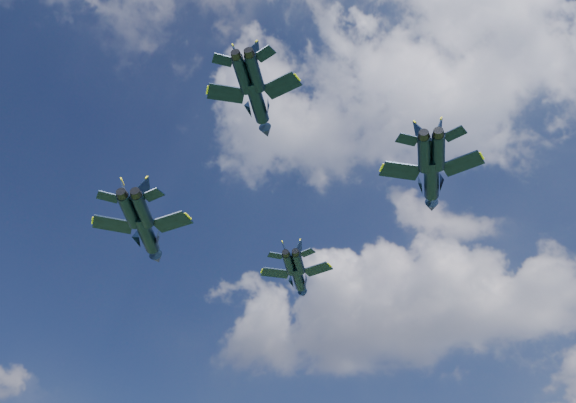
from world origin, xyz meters
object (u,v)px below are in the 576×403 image
Objects in this scene: jet_lead at (299,278)px; jet_left at (147,235)px; jet_right at (431,180)px; jet_slot at (258,104)px.

jet_lead is 0.84× the size of jet_left.
jet_right is 1.28× the size of jet_slot.
jet_right is at bearing 46.32° from jet_slot.
jet_right is at bearing -45.33° from jet_lead.
jet_right reaches higher than jet_lead.
jet_lead is 30.75m from jet_right.
jet_left is 40.20m from jet_right.
jet_lead is at bearing 93.45° from jet_slot.
jet_lead reaches higher than jet_left.
jet_slot is (9.84, -40.79, -2.21)m from jet_lead.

